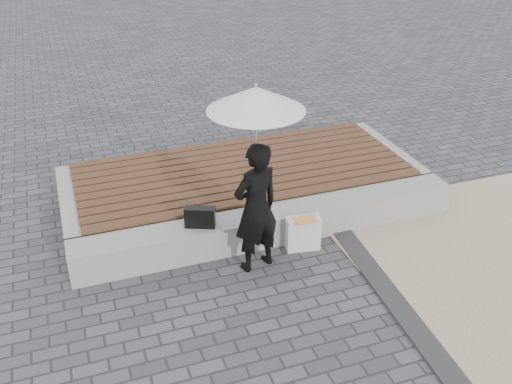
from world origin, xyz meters
TOP-DOWN VIEW (x-y plane):
  - ground at (0.00, 0.00)m, footprint 80.00×80.00m
  - edging_band at (0.75, -0.50)m, footprint 0.61×5.20m
  - seating_ledge at (0.00, 1.60)m, footprint 5.00×0.45m
  - timber_platform at (0.00, 2.80)m, footprint 5.00×2.00m
  - timber_decking at (0.00, 2.80)m, footprint 4.60×2.00m
  - woman at (-0.40, 1.11)m, footprint 0.66×0.52m
  - parasol at (-0.40, 1.11)m, footprint 1.03×1.03m
  - handbag at (-0.94, 1.56)m, footprint 0.38×0.26m
  - canvas_tote at (0.26, 1.25)m, footprint 0.44×0.24m
  - magazine at (0.26, 1.20)m, footprint 0.28×0.21m

SIDE VIEW (x-z plane):
  - ground at x=0.00m, z-range 0.00..0.00m
  - edging_band at x=0.75m, z-range 0.00..0.04m
  - seating_ledge at x=0.00m, z-range 0.00..0.40m
  - timber_platform at x=0.00m, z-range 0.00..0.40m
  - canvas_tote at x=0.26m, z-range 0.00..0.44m
  - timber_decking at x=0.00m, z-range 0.40..0.44m
  - magazine at x=0.26m, z-range 0.44..0.45m
  - handbag at x=-0.94m, z-range 0.40..0.65m
  - woman at x=-0.40m, z-range 0.00..1.59m
  - parasol at x=-0.40m, z-range 1.43..2.74m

